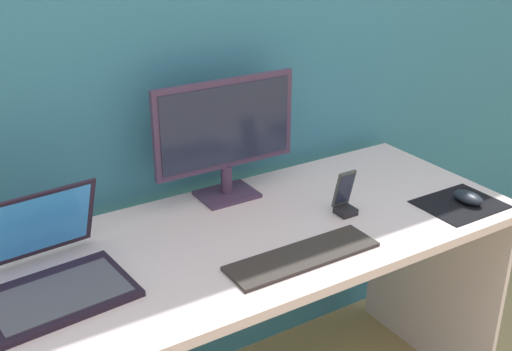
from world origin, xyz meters
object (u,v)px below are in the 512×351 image
Objects in this scene: phone_in_dock at (345,199)px; keyboard_external at (303,256)px; mouse at (468,197)px; monitor at (226,133)px; laptop at (48,272)px.

keyboard_external is at bearing -150.66° from phone_in_dock.
mouse reaches higher than keyboard_external.
laptop is at bearing -160.31° from monitor.
monitor is 0.77m from mouse.
monitor reaches higher than keyboard_external.
monitor is 1.10× the size of keyboard_external.
phone_in_dock is at bearing 29.06° from keyboard_external.
mouse is at bearing -10.14° from laptop.
mouse is at bearing -35.99° from monitor.
phone_in_dock is at bearing 153.95° from mouse.
mouse is 0.73× the size of phone_in_dock.
mouse is (0.61, -0.44, -0.19)m from monitor.
monitor reaches higher than mouse.
laptop is 0.64m from keyboard_external.
laptop reaches higher than phone_in_dock.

